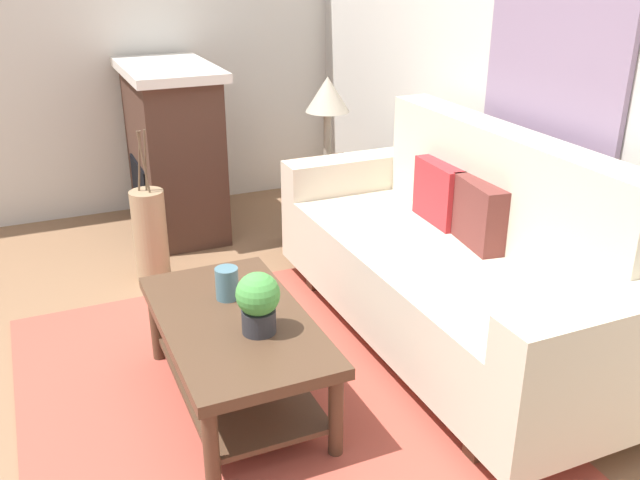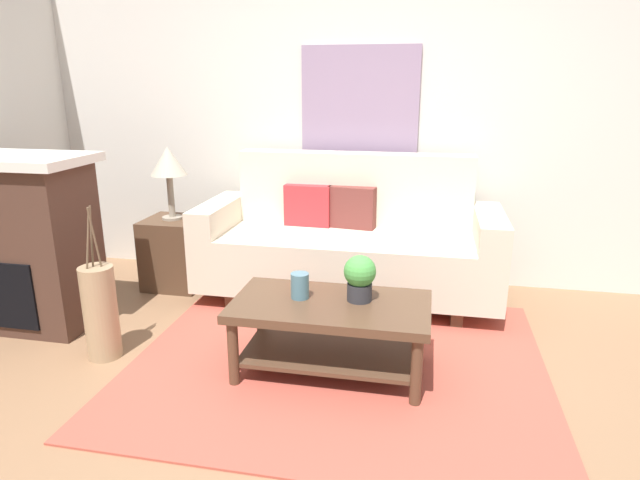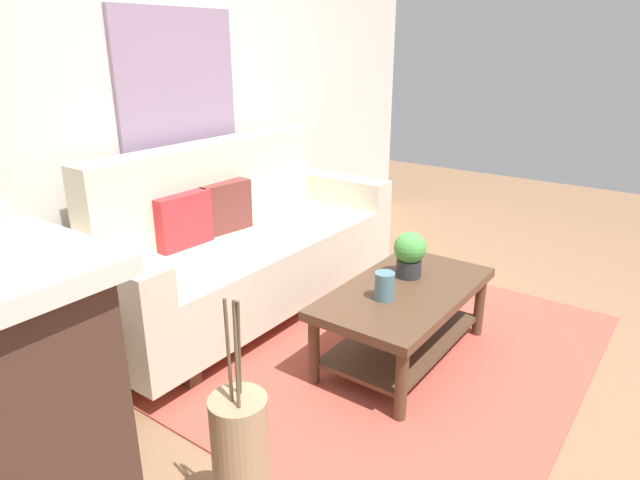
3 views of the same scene
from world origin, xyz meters
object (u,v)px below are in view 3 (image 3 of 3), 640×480
Objects in this scene: throw_pillow_crimson at (182,220)px; potted_plant_tabletop at (410,253)px; couch at (240,247)px; framed_painting at (178,85)px; table_lamp at (2,220)px; tabletop_vase at (384,286)px; floor_vase at (242,469)px; throw_pillow_maroon at (224,207)px; side_table at (33,370)px; coffee_table at (404,307)px.

potted_plant_tabletop is at bearing -64.90° from throw_pillow_crimson.
framed_painting reaches higher than couch.
potted_plant_tabletop is at bearing -32.55° from table_lamp.
throw_pillow_crimson is (-0.34, 0.13, 0.25)m from couch.
floor_vase is (-1.19, -0.12, -0.22)m from tabletop_vase.
throw_pillow_maroon is 1.45m from table_lamp.
potted_plant_tabletop is at bearing -78.38° from couch.
potted_plant_tabletop is 0.47× the size of side_table.
couch is at bearing -90.00° from framed_painting.
throw_pillow_crimson is at bearing 108.08° from coffee_table.
couch reaches higher than side_table.
framed_painting is at bearing 44.72° from throw_pillow_crimson.
table_lamp is (-1.63, 1.04, 0.42)m from potted_plant_tabletop.
coffee_table is 4.20× the size of potted_plant_tabletop.
tabletop_vase is at bearing -93.99° from framed_painting.
throw_pillow_maroon is at bearing -90.00° from framed_painting.
coffee_table is (0.07, -1.27, -0.37)m from throw_pillow_maroon.
throw_pillow_maroon is 0.39× the size of framed_painting.
throw_pillow_crimson is 1.12m from table_lamp.
throw_pillow_maroon reaches higher than side_table.
throw_pillow_crimson is 0.63× the size of floor_vase.
throw_pillow_crimson is 1.39m from coffee_table.
side_table is (-1.48, 1.10, -0.03)m from coffee_table.
potted_plant_tabletop is at bearing -32.55° from side_table.
side_table is at bearing -159.96° from framed_painting.
coffee_table is at bearing -8.79° from tabletop_vase.
tabletop_vase is at bearing -39.63° from side_table.
potted_plant_tabletop is 1.78m from framed_painting.
side_table is at bearing 147.45° from potted_plant_tabletop.
framed_painting is at bearing 20.04° from table_lamp.
coffee_table is 1.92× the size of floor_vase.
floor_vase is at bearing -176.04° from coffee_table.
coffee_table is 1.84m from side_table.
coffee_table is 0.30m from potted_plant_tabletop.
coffee_table is at bearing -36.69° from table_lamp.
side_table is (-1.30, 1.07, -0.22)m from tabletop_vase.
coffee_table is at bearing -86.44° from couch.
couch is 15.13× the size of tabletop_vase.
floor_vase reaches higher than coffee_table.
couch is 3.95× the size of side_table.
throw_pillow_maroon is 1.33m from coffee_table.
couch is at bearing 84.35° from tabletop_vase.
potted_plant_tabletop is (0.22, -1.09, 0.14)m from couch.
throw_pillow_maroon is 0.63× the size of table_lamp.
throw_pillow_crimson is 0.39× the size of framed_painting.
couch is 1.41m from side_table.
throw_pillow_crimson reaches higher than tabletop_vase.
floor_vase is at bearing -127.35° from framed_painting.
couch is at bearing -90.00° from throw_pillow_maroon.
throw_pillow_crimson is 1.37× the size of potted_plant_tabletop.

